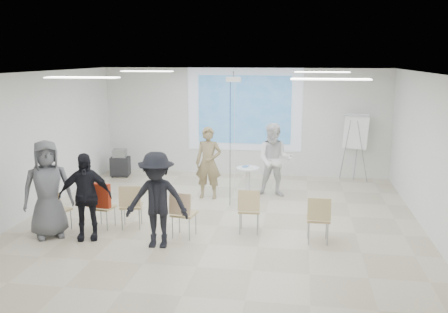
# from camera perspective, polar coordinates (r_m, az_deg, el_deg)

# --- Properties ---
(floor) EXTENTS (8.00, 9.00, 0.10)m
(floor) POSITION_cam_1_polar(r_m,az_deg,el_deg) (10.03, -0.71, -8.20)
(floor) COLOR beige
(floor) RESTS_ON ground
(ceiling) EXTENTS (8.00, 9.00, 0.10)m
(ceiling) POSITION_cam_1_polar(r_m,az_deg,el_deg) (9.46, -0.76, 9.79)
(ceiling) COLOR white
(ceiling) RESTS_ON wall_back
(wall_back) EXTENTS (8.00, 0.10, 3.00)m
(wall_back) POSITION_cam_1_polar(r_m,az_deg,el_deg) (14.08, 2.37, 3.98)
(wall_back) COLOR silver
(wall_back) RESTS_ON floor
(wall_left) EXTENTS (0.10, 9.00, 3.00)m
(wall_left) POSITION_cam_1_polar(r_m,az_deg,el_deg) (11.04, -21.95, 1.10)
(wall_left) COLOR silver
(wall_left) RESTS_ON floor
(wall_right) EXTENTS (0.10, 9.00, 3.00)m
(wall_right) POSITION_cam_1_polar(r_m,az_deg,el_deg) (9.81, 23.29, -0.20)
(wall_right) COLOR silver
(wall_right) RESTS_ON floor
(projection_halo) EXTENTS (3.20, 0.01, 2.30)m
(projection_halo) POSITION_cam_1_polar(r_m,az_deg,el_deg) (13.97, 2.35, 5.37)
(projection_halo) COLOR silver
(projection_halo) RESTS_ON wall_back
(projection_image) EXTENTS (2.60, 0.01, 1.90)m
(projection_image) POSITION_cam_1_polar(r_m,az_deg,el_deg) (13.96, 2.34, 5.36)
(projection_image) COLOR teal
(projection_image) RESTS_ON wall_back
(pedestal_table) EXTENTS (0.65, 0.65, 0.69)m
(pedestal_table) POSITION_cam_1_polar(r_m,az_deg,el_deg) (12.13, 2.73, -2.60)
(pedestal_table) COLOR silver
(pedestal_table) RESTS_ON floor
(player_left) EXTENTS (0.71, 0.49, 1.93)m
(player_left) POSITION_cam_1_polar(r_m,az_deg,el_deg) (11.71, -1.79, -0.19)
(player_left) COLOR #917F59
(player_left) RESTS_ON floor
(player_right) EXTENTS (0.98, 0.80, 1.95)m
(player_right) POSITION_cam_1_polar(r_m,az_deg,el_deg) (11.95, 5.80, 0.05)
(player_right) COLOR white
(player_right) RESTS_ON floor
(controller_left) EXTENTS (0.05, 0.13, 0.04)m
(controller_left) POSITION_cam_1_polar(r_m,az_deg,el_deg) (11.87, -0.72, 1.47)
(controller_left) COLOR silver
(controller_left) RESTS_ON player_left
(controller_right) EXTENTS (0.04, 0.12, 0.04)m
(controller_right) POSITION_cam_1_polar(r_m,az_deg,el_deg) (12.14, 5.05, 1.88)
(controller_right) COLOR white
(controller_right) RESTS_ON player_right
(chair_far_left) EXTENTS (0.48, 0.50, 0.82)m
(chair_far_left) POSITION_cam_1_polar(r_m,az_deg,el_deg) (10.07, -18.68, -5.54)
(chair_far_left) COLOR tan
(chair_far_left) RESTS_ON floor
(chair_left_mid) EXTENTS (0.44, 0.46, 0.83)m
(chair_left_mid) POSITION_cam_1_polar(r_m,az_deg,el_deg) (9.98, -13.84, -5.38)
(chair_left_mid) COLOR tan
(chair_left_mid) RESTS_ON floor
(chair_left_inner) EXTENTS (0.49, 0.52, 0.88)m
(chair_left_inner) POSITION_cam_1_polar(r_m,az_deg,el_deg) (9.87, -10.60, -5.24)
(chair_left_inner) COLOR tan
(chair_left_inner) RESTS_ON floor
(chair_center) EXTENTS (0.47, 0.50, 0.88)m
(chair_center) POSITION_cam_1_polar(r_m,az_deg,el_deg) (9.25, -4.77, -6.21)
(chair_center) COLOR tan
(chair_center) RESTS_ON floor
(chair_right_inner) EXTENTS (0.43, 0.46, 0.87)m
(chair_right_inner) POSITION_cam_1_polar(r_m,az_deg,el_deg) (9.46, 2.89, -5.81)
(chair_right_inner) COLOR tan
(chair_right_inner) RESTS_ON floor
(chair_right_far) EXTENTS (0.42, 0.45, 0.87)m
(chair_right_far) POSITION_cam_1_polar(r_m,az_deg,el_deg) (9.11, 10.75, -6.70)
(chair_right_far) COLOR tan
(chair_right_far) RESTS_ON floor
(red_jacket) EXTENTS (0.50, 0.17, 0.46)m
(red_jacket) POSITION_cam_1_polar(r_m,az_deg,el_deg) (9.79, -14.19, -4.33)
(red_jacket) COLOR #A12B13
(red_jacket) RESTS_ON chair_left_mid
(laptop) EXTENTS (0.36, 0.30, 0.03)m
(laptop) POSITION_cam_1_polar(r_m,az_deg,el_deg) (9.97, -10.50, -5.35)
(laptop) COLOR black
(laptop) RESTS_ON chair_left_inner
(audience_left) EXTENTS (1.21, 0.91, 1.85)m
(audience_left) POSITION_cam_1_polar(r_m,az_deg,el_deg) (9.42, -15.62, -3.72)
(audience_left) COLOR black
(audience_left) RESTS_ON floor
(audience_mid) EXTENTS (1.29, 0.75, 1.93)m
(audience_mid) POSITION_cam_1_polar(r_m,az_deg,el_deg) (8.76, -7.69, -4.24)
(audience_mid) COLOR black
(audience_mid) RESTS_ON floor
(audience_outer) EXTENTS (1.19, 1.10, 2.04)m
(audience_outer) POSITION_cam_1_polar(r_m,az_deg,el_deg) (9.72, -19.56, -2.91)
(audience_outer) COLOR slate
(audience_outer) RESTS_ON floor
(flipchart_easel) EXTENTS (0.73, 0.58, 1.81)m
(flipchart_easel) POSITION_cam_1_polar(r_m,az_deg,el_deg) (13.72, 14.84, 2.70)
(flipchart_easel) COLOR gray
(flipchart_easel) RESTS_ON floor
(av_cart) EXTENTS (0.57, 0.48, 0.77)m
(av_cart) POSITION_cam_1_polar(r_m,az_deg,el_deg) (14.28, -11.77, -0.82)
(av_cart) COLOR black
(av_cart) RESTS_ON floor
(ceiling_projector) EXTENTS (0.30, 0.25, 3.00)m
(ceiling_projector) POSITION_cam_1_polar(r_m,az_deg,el_deg) (10.93, 1.08, 8.11)
(ceiling_projector) COLOR white
(ceiling_projector) RESTS_ON ceiling
(fluor_panel_nw) EXTENTS (1.20, 0.30, 0.02)m
(fluor_panel_nw) POSITION_cam_1_polar(r_m,az_deg,el_deg) (11.88, -8.79, 9.60)
(fluor_panel_nw) COLOR white
(fluor_panel_nw) RESTS_ON ceiling
(fluor_panel_ne) EXTENTS (1.20, 0.30, 0.02)m
(fluor_panel_ne) POSITION_cam_1_polar(r_m,az_deg,el_deg) (11.33, 11.15, 9.44)
(fluor_panel_ne) COLOR white
(fluor_panel_ne) RESTS_ON ceiling
(fluor_panel_sw) EXTENTS (1.20, 0.30, 0.02)m
(fluor_panel_sw) POSITION_cam_1_polar(r_m,az_deg,el_deg) (8.61, -15.90, 8.68)
(fluor_panel_sw) COLOR white
(fluor_panel_sw) RESTS_ON ceiling
(fluor_panel_se) EXTENTS (1.20, 0.30, 0.02)m
(fluor_panel_se) POSITION_cam_1_polar(r_m,az_deg,el_deg) (7.84, 12.07, 8.63)
(fluor_panel_se) COLOR white
(fluor_panel_se) RESTS_ON ceiling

